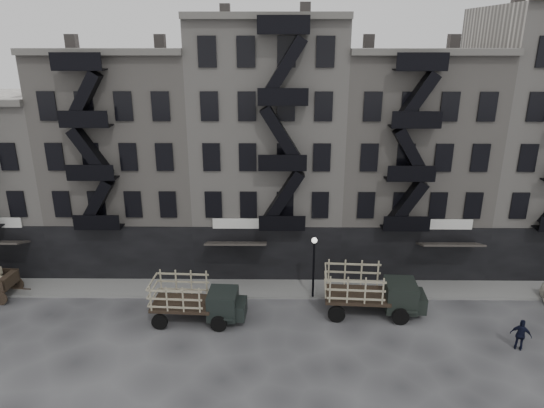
{
  "coord_description": "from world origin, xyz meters",
  "views": [
    {
      "loc": [
        0.66,
        -25.01,
        16.13
      ],
      "look_at": [
        0.35,
        4.0,
        5.99
      ],
      "focal_mm": 32.0,
      "sensor_mm": 36.0,
      "label": 1
    }
  ],
  "objects_px": {
    "stake_truck_west": "(195,297)",
    "policeman": "(521,335)",
    "stake_truck_east": "(371,288)",
    "pedestrian_mid": "(227,300)"
  },
  "relations": [
    {
      "from": "stake_truck_west",
      "to": "policeman",
      "type": "bearing_deg",
      "value": -5.26
    },
    {
      "from": "stake_truck_east",
      "to": "pedestrian_mid",
      "type": "relative_size",
      "value": 3.76
    },
    {
      "from": "stake_truck_east",
      "to": "pedestrian_mid",
      "type": "xyz_separation_m",
      "value": [
        -8.75,
        0.09,
        -0.9
      ]
    },
    {
      "from": "stake_truck_east",
      "to": "policeman",
      "type": "distance_m",
      "value": 8.29
    },
    {
      "from": "stake_truck_west",
      "to": "stake_truck_east",
      "type": "distance_m",
      "value": 10.53
    },
    {
      "from": "pedestrian_mid",
      "to": "stake_truck_east",
      "type": "bearing_deg",
      "value": 150.41
    },
    {
      "from": "stake_truck_east",
      "to": "pedestrian_mid",
      "type": "bearing_deg",
      "value": -176.91
    },
    {
      "from": "pedestrian_mid",
      "to": "policeman",
      "type": "xyz_separation_m",
      "value": [
        16.19,
        -3.65,
        0.09
      ]
    },
    {
      "from": "policeman",
      "to": "stake_truck_west",
      "type": "bearing_deg",
      "value": 18.85
    },
    {
      "from": "stake_truck_east",
      "to": "policeman",
      "type": "height_order",
      "value": "stake_truck_east"
    }
  ]
}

